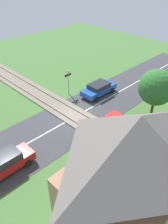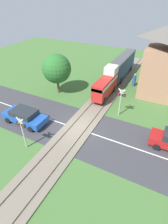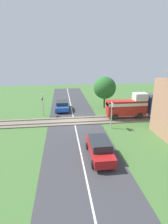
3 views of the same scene
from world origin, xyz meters
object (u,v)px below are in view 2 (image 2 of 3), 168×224
at_px(crossing_signal_west_approach, 22,129).
at_px(car_near_crossing, 25,116).
at_px(pedestrian_by_station, 134,80).
at_px(train, 117,71).
at_px(crossing_signal_east_approach, 121,99).

bearing_deg(crossing_signal_west_approach, car_near_crossing, 133.59).
bearing_deg(pedestrian_by_station, crossing_signal_west_approach, -108.02).
xyz_separation_m(train, crossing_signal_east_approach, (2.71, -7.18, 0.11)).
bearing_deg(crossing_signal_east_approach, car_near_crossing, -145.24).
relative_size(crossing_signal_west_approach, crossing_signal_east_approach, 1.00).
xyz_separation_m(train, crossing_signal_west_approach, (-2.71, -15.25, 0.11)).
distance_m(car_near_crossing, pedestrian_by_station, 15.06).
bearing_deg(pedestrian_by_station, train, -171.10).
height_order(car_near_crossing, crossing_signal_west_approach, crossing_signal_west_approach).
bearing_deg(crossing_signal_east_approach, crossing_signal_west_approach, -123.89).
bearing_deg(car_near_crossing, crossing_signal_west_approach, -46.41).
distance_m(train, car_near_crossing, 13.72).
xyz_separation_m(train, car_near_crossing, (-5.18, -12.65, -1.12)).
relative_size(train, crossing_signal_east_approach, 4.42).
relative_size(car_near_crossing, crossing_signal_east_approach, 1.44).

